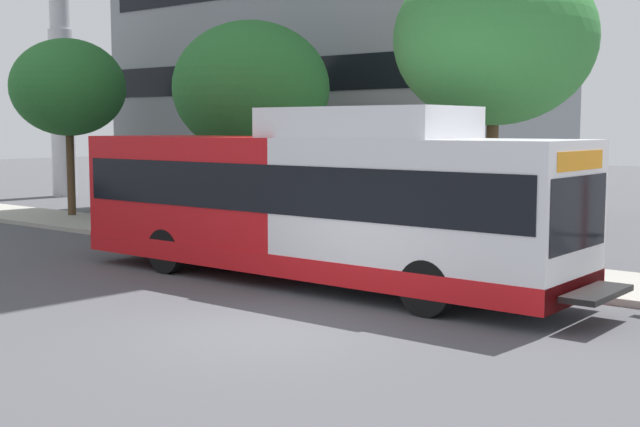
{
  "coord_description": "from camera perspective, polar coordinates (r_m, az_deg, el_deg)",
  "views": [
    {
      "loc": [
        -9.58,
        -8.8,
        3.28
      ],
      "look_at": [
        2.87,
        1.25,
        1.6
      ],
      "focal_mm": 46.76,
      "sensor_mm": 36.0,
      "label": 1
    }
  ],
  "objects": [
    {
      "name": "sidewalk_curb",
      "position": [
        22.46,
        -2.81,
        -2.23
      ],
      "size": [
        3.0,
        56.0,
        0.14
      ],
      "primitive_type": "cube",
      "color": "#A8A399",
      "rests_on": "ground"
    },
    {
      "name": "transit_bus",
      "position": [
        17.33,
        -0.56,
        0.78
      ],
      "size": [
        2.58,
        12.25,
        3.65
      ],
      "color": "white",
      "rests_on": "ground"
    },
    {
      "name": "street_tree_near_stop",
      "position": [
        19.87,
        11.85,
        11.58
      ],
      "size": [
        4.64,
        4.64,
        7.1
      ],
      "color": "#4C3823",
      "rests_on": "sidewalk_curb"
    },
    {
      "name": "street_tree_mid_block",
      "position": [
        24.42,
        -4.73,
        8.52
      ],
      "size": [
        4.55,
        4.55,
        6.16
      ],
      "color": "#4C3823",
      "rests_on": "sidewalk_curb"
    },
    {
      "name": "street_tree_far_block",
      "position": [
        30.83,
        -16.85,
        8.24
      ],
      "size": [
        3.99,
        3.99,
        6.19
      ],
      "color": "#4C3823",
      "rests_on": "sidewalk_curb"
    }
  ]
}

